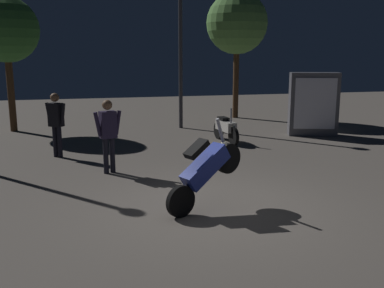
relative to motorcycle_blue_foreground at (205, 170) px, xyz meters
name	(u,v)px	position (x,y,z in m)	size (l,w,h in m)	color
ground_plane	(210,208)	(0.11, 0.07, -0.74)	(40.00, 40.00, 0.00)	#605951
motorcycle_blue_foreground	(205,170)	(0.00, 0.00, 0.00)	(1.53, 0.82, 1.63)	black
motorcycle_white_parked_left	(226,128)	(2.20, 5.69, -0.31)	(0.42, 1.66, 1.11)	black
person_rider_beside	(56,119)	(-2.79, 4.82, 0.28)	(0.58, 0.49, 1.72)	black
person_bystander_far	(108,130)	(-1.52, 2.88, 0.28)	(0.66, 0.34, 1.71)	black
streetlamp_near	(180,31)	(1.39, 8.59, 2.75)	(0.36, 0.36, 5.58)	#38383D
tree_left_bg	(6,30)	(-4.55, 9.28, 2.74)	(2.24, 2.24, 4.63)	#4C331E
tree_center_bg	(237,24)	(4.19, 10.59, 3.16)	(2.53, 2.53, 5.19)	#4C331E
kiosk_billboard	(314,104)	(5.41, 6.12, 0.31)	(1.68, 0.95, 2.10)	#595960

